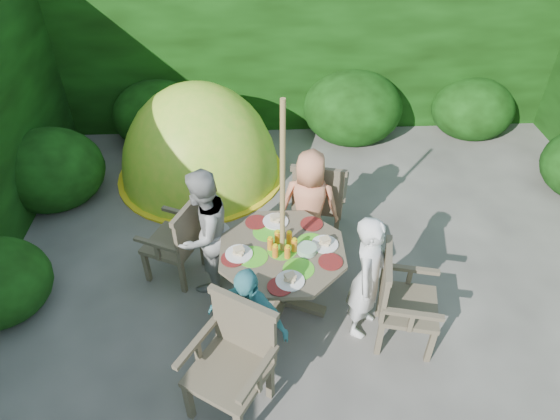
{
  "coord_description": "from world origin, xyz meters",
  "views": [
    {
      "loc": [
        -0.8,
        -3.18,
        3.82
      ],
      "look_at": [
        -0.61,
        0.5,
        0.85
      ],
      "focal_mm": 32.0,
      "sensor_mm": 36.0,
      "label": 1
    }
  ],
  "objects_px": {
    "garden_chair_left": "(179,239)",
    "dome_tent": "(202,175)",
    "child_left": "(204,232)",
    "child_back": "(309,205)",
    "patio_table": "(283,259)",
    "garden_chair_front": "(234,359)",
    "garden_chair_back": "(319,198)",
    "child_right": "(368,278)",
    "parasol_pole": "(282,217)",
    "garden_chair_right": "(400,299)",
    "child_front": "(247,324)"
  },
  "relations": [
    {
      "from": "garden_chair_left",
      "to": "dome_tent",
      "type": "relative_size",
      "value": 0.36
    },
    {
      "from": "child_left",
      "to": "child_back",
      "type": "height_order",
      "value": "child_left"
    },
    {
      "from": "child_back",
      "to": "patio_table",
      "type": "bearing_deg",
      "value": 80.61
    },
    {
      "from": "patio_table",
      "to": "garden_chair_front",
      "type": "bearing_deg",
      "value": -113.18
    },
    {
      "from": "garden_chair_front",
      "to": "child_back",
      "type": "relative_size",
      "value": 0.79
    },
    {
      "from": "garden_chair_left",
      "to": "garden_chair_back",
      "type": "distance_m",
      "value": 1.56
    },
    {
      "from": "patio_table",
      "to": "child_right",
      "type": "height_order",
      "value": "child_right"
    },
    {
      "from": "patio_table",
      "to": "parasol_pole",
      "type": "height_order",
      "value": "parasol_pole"
    },
    {
      "from": "garden_chair_right",
      "to": "garden_chair_front",
      "type": "xyz_separation_m",
      "value": [
        -1.43,
        -0.55,
        0.03
      ]
    },
    {
      "from": "dome_tent",
      "to": "child_front",
      "type": "bearing_deg",
      "value": -83.39
    },
    {
      "from": "garden_chair_back",
      "to": "child_front",
      "type": "bearing_deg",
      "value": 79.61
    },
    {
      "from": "garden_chair_right",
      "to": "parasol_pole",
      "type": "bearing_deg",
      "value": 78.53
    },
    {
      "from": "patio_table",
      "to": "dome_tent",
      "type": "bearing_deg",
      "value": 112.84
    },
    {
      "from": "garden_chair_left",
      "to": "garden_chair_back",
      "type": "xyz_separation_m",
      "value": [
        1.46,
        0.56,
        0.03
      ]
    },
    {
      "from": "patio_table",
      "to": "garden_chair_front",
      "type": "xyz_separation_m",
      "value": [
        -0.43,
        -1.0,
        -0.06
      ]
    },
    {
      "from": "patio_table",
      "to": "child_back",
      "type": "distance_m",
      "value": 0.8
    },
    {
      "from": "garden_chair_back",
      "to": "dome_tent",
      "type": "relative_size",
      "value": 0.39
    },
    {
      "from": "garden_chair_left",
      "to": "garden_chair_right",
      "type": "bearing_deg",
      "value": 90.68
    },
    {
      "from": "garden_chair_front",
      "to": "child_back",
      "type": "distance_m",
      "value": 1.89
    },
    {
      "from": "child_left",
      "to": "parasol_pole",
      "type": "bearing_deg",
      "value": 97.96
    },
    {
      "from": "garden_chair_front",
      "to": "child_back",
      "type": "height_order",
      "value": "child_back"
    },
    {
      "from": "garden_chair_back",
      "to": "child_front",
      "type": "height_order",
      "value": "child_front"
    },
    {
      "from": "garden_chair_front",
      "to": "child_left",
      "type": "xyz_separation_m",
      "value": [
        -0.31,
        1.33,
        0.14
      ]
    },
    {
      "from": "parasol_pole",
      "to": "garden_chair_left",
      "type": "distance_m",
      "value": 1.26
    },
    {
      "from": "patio_table",
      "to": "garden_chair_right",
      "type": "height_order",
      "value": "garden_chair_right"
    },
    {
      "from": "child_right",
      "to": "child_left",
      "type": "distance_m",
      "value": 1.6
    },
    {
      "from": "child_right",
      "to": "garden_chair_left",
      "type": "bearing_deg",
      "value": 94.87
    },
    {
      "from": "garden_chair_right",
      "to": "dome_tent",
      "type": "relative_size",
      "value": 0.38
    },
    {
      "from": "patio_table",
      "to": "child_front",
      "type": "xyz_separation_m",
      "value": [
        -0.33,
        -0.73,
        0.0
      ]
    },
    {
      "from": "garden_chair_right",
      "to": "child_left",
      "type": "xyz_separation_m",
      "value": [
        -1.73,
        0.78,
        0.17
      ]
    },
    {
      "from": "garden_chair_back",
      "to": "garden_chair_front",
      "type": "distance_m",
      "value": 2.19
    },
    {
      "from": "child_right",
      "to": "child_back",
      "type": "distance_m",
      "value": 1.13
    },
    {
      "from": "child_right",
      "to": "child_back",
      "type": "bearing_deg",
      "value": 49.83
    },
    {
      "from": "patio_table",
      "to": "garden_chair_left",
      "type": "relative_size",
      "value": 1.77
    },
    {
      "from": "garden_chair_left",
      "to": "garden_chair_front",
      "type": "distance_m",
      "value": 1.56
    },
    {
      "from": "garden_chair_right",
      "to": "dome_tent",
      "type": "distance_m",
      "value": 3.38
    },
    {
      "from": "parasol_pole",
      "to": "dome_tent",
      "type": "relative_size",
      "value": 0.88
    },
    {
      "from": "garden_chair_left",
      "to": "dome_tent",
      "type": "bearing_deg",
      "value": -157.11
    },
    {
      "from": "child_left",
      "to": "dome_tent",
      "type": "bearing_deg",
      "value": -142.02
    },
    {
      "from": "garden_chair_right",
      "to": "dome_tent",
      "type": "xyz_separation_m",
      "value": [
        -1.95,
        2.72,
        -0.5
      ]
    },
    {
      "from": "garden_chair_left",
      "to": "child_back",
      "type": "relative_size",
      "value": 0.72
    },
    {
      "from": "patio_table",
      "to": "child_right",
      "type": "xyz_separation_m",
      "value": [
        0.73,
        -0.32,
        0.05
      ]
    },
    {
      "from": "dome_tent",
      "to": "garden_chair_front",
      "type": "bearing_deg",
      "value": -86.14
    },
    {
      "from": "parasol_pole",
      "to": "child_left",
      "type": "bearing_deg",
      "value": 156.35
    },
    {
      "from": "garden_chair_back",
      "to": "garden_chair_front",
      "type": "height_order",
      "value": "garden_chair_front"
    },
    {
      "from": "garden_chair_right",
      "to": "child_front",
      "type": "xyz_separation_m",
      "value": [
        -1.32,
        -0.28,
        0.1
      ]
    },
    {
      "from": "child_back",
      "to": "dome_tent",
      "type": "distance_m",
      "value": 2.09
    },
    {
      "from": "garden_chair_left",
      "to": "dome_tent",
      "type": "xyz_separation_m",
      "value": [
        0.06,
        1.82,
        -0.49
      ]
    },
    {
      "from": "garden_chair_back",
      "to": "child_left",
      "type": "xyz_separation_m",
      "value": [
        -1.19,
        -0.68,
        0.15
      ]
    },
    {
      "from": "parasol_pole",
      "to": "dome_tent",
      "type": "xyz_separation_m",
      "value": [
        -0.95,
        2.26,
        -1.1
      ]
    }
  ]
}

